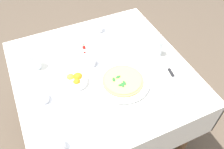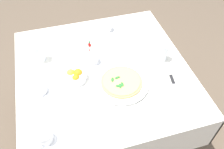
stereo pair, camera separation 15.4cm
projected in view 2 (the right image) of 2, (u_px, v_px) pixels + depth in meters
name	position (u px, v px, depth m)	size (l,w,h in m)	color
ground_plane	(105.00, 125.00, 2.15)	(8.00, 8.00, 0.00)	brown
dining_table	(104.00, 82.00, 1.70)	(1.14, 1.14, 0.73)	white
pizza_plate	(121.00, 83.00, 1.51)	(0.35, 0.35, 0.02)	white
pizza	(121.00, 82.00, 1.50)	(0.26, 0.26, 0.02)	#DBAD60
coffee_cup_near_right	(93.00, 59.00, 1.63)	(0.13, 0.13, 0.07)	white
coffee_cup_back_corner	(45.00, 138.00, 1.23)	(0.13, 0.13, 0.07)	white
coffee_cup_far_right	(107.00, 27.00, 1.87)	(0.13, 0.13, 0.07)	white
coffee_cup_left_edge	(41.00, 90.00, 1.45)	(0.13, 0.13, 0.06)	white
water_glass_far_left	(163.00, 53.00, 1.63)	(0.07, 0.07, 0.12)	white
water_glass_center_back	(39.00, 54.00, 1.63)	(0.07, 0.07, 0.12)	white
napkin_folded	(174.00, 87.00, 1.49)	(0.24, 0.16, 0.02)	white
dinner_knife	(174.00, 85.00, 1.48)	(0.20, 0.05, 0.01)	silver
citrus_bowl	(75.00, 76.00, 1.53)	(0.15, 0.15, 0.07)	white
hot_sauce_bottle	(90.00, 47.00, 1.71)	(0.02, 0.02, 0.08)	#B7140F
salt_shaker	(92.00, 50.00, 1.70)	(0.03, 0.03, 0.06)	white
pepper_shaker	(88.00, 45.00, 1.73)	(0.03, 0.03, 0.06)	white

